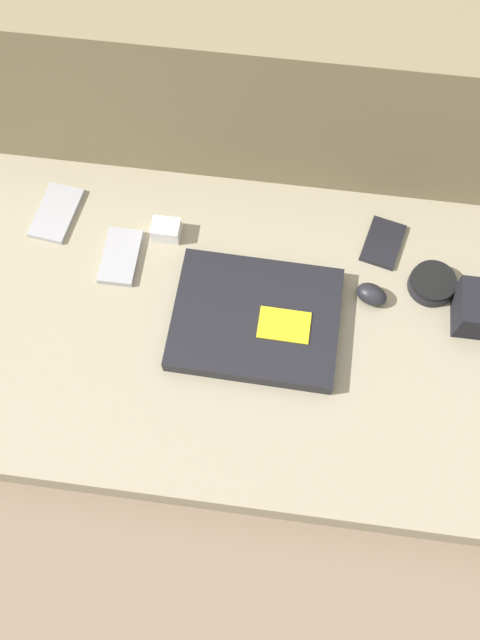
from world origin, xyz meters
The scene contains 10 objects.
ground_plane centered at (0.00, 0.00, 0.00)m, with size 8.00×8.00×0.00m, color #7A6651.
couch_seat centered at (0.00, 0.00, 0.05)m, with size 1.13×0.63×0.10m.
couch_backrest centered at (0.00, 0.41, 0.21)m, with size 1.13×0.20×0.42m.
laptop centered at (0.03, 0.01, 0.12)m, with size 0.30×0.24×0.03m.
computer_mouse centered at (0.23, 0.08, 0.12)m, with size 0.07×0.06×0.04m.
speaker_puck centered at (0.34, 0.12, 0.12)m, with size 0.09×0.09×0.03m.
phone_silver centered at (0.25, 0.20, 0.11)m, with size 0.09×0.11×0.01m.
phone_black centered at (-0.38, 0.19, 0.11)m, with size 0.09×0.13×0.01m.
phone_small centered at (-0.24, 0.11, 0.11)m, with size 0.07×0.12×0.01m.
charger_brick centered at (-0.16, 0.17, 0.12)m, with size 0.05×0.04×0.03m.
Camera 1 is at (0.06, -0.44, 1.13)m, focal length 35.00 mm.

